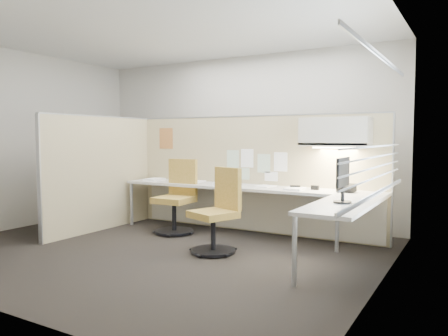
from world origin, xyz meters
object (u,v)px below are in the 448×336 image
Objects in this scene: desk at (260,197)px; phone at (346,188)px; monitor at (343,177)px; chair_right at (218,214)px; chair_left at (177,199)px.

phone is at bearing 7.76° from desk.
desk is at bearing -159.89° from phone.
monitor is 1.99× the size of phone.
desk is at bearing 58.22° from monitor.
desk is 3.83× the size of chair_right.
desk is 1.31m from chair_left.
monitor is (1.37, -0.82, 0.41)m from desk.
desk is 16.39× the size of phone.
desk is at bearing 100.26° from chair_right.
monitor is (1.54, 0.04, 0.52)m from chair_right.
chair_left is 2.48m from phone.
monitor reaches higher than phone.
chair_right is 4.28× the size of phone.
monitor is at bearing 22.81° from chair_right.
monitor reaches higher than desk.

